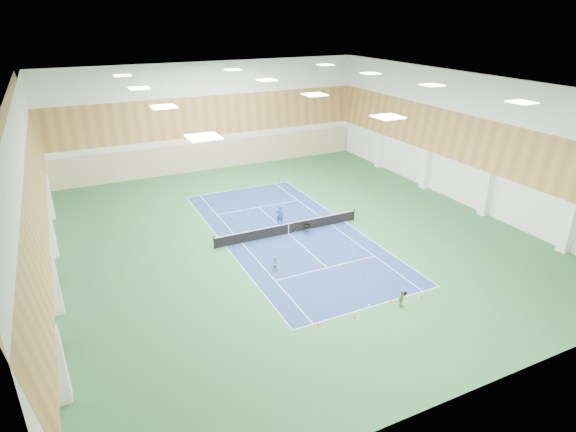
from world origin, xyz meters
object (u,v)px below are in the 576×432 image
at_px(child_court, 276,264).
at_px(tennis_net, 288,228).
at_px(ball_cart, 307,229).
at_px(child_apron, 401,299).
at_px(coach, 280,215).

bearing_deg(child_court, tennis_net, 44.18).
relative_size(tennis_net, ball_cart, 15.79).
height_order(tennis_net, child_apron, child_apron).
xyz_separation_m(child_court, child_apron, (5.14, -7.50, 0.02)).
distance_m(tennis_net, child_court, 6.21).
height_order(coach, child_court, coach).
bearing_deg(coach, child_apron, 96.93).
height_order(child_court, child_apron, child_apron).
xyz_separation_m(coach, ball_cart, (1.25, -2.66, -0.47)).
bearing_deg(child_court, ball_cart, 31.15).
xyz_separation_m(coach, child_apron, (1.52, -14.71, -0.30)).
bearing_deg(ball_cart, coach, 124.86).
relative_size(child_court, child_apron, 0.96).
xyz_separation_m(coach, child_court, (-3.62, -7.21, -0.32)).
bearing_deg(coach, ball_cart, 116.24).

